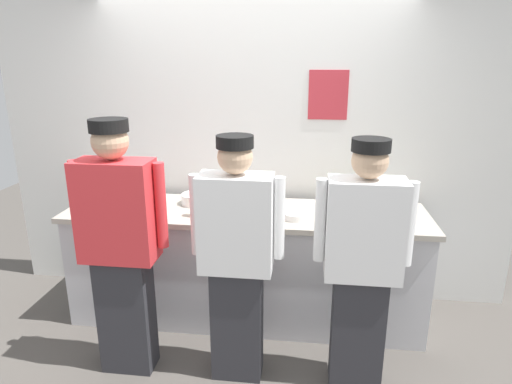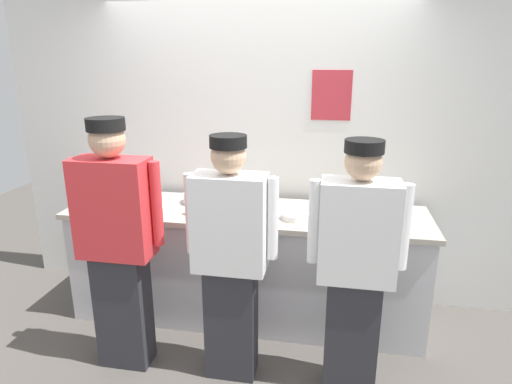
{
  "view_description": "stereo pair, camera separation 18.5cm",
  "coord_description": "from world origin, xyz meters",
  "px_view_note": "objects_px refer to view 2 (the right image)",
  "views": [
    {
      "loc": [
        0.48,
        -2.81,
        2.05
      ],
      "look_at": [
        0.08,
        0.36,
        1.08
      ],
      "focal_mm": 30.79,
      "sensor_mm": 36.0,
      "label": 1
    },
    {
      "loc": [
        0.66,
        -2.78,
        2.05
      ],
      "look_at": [
        0.08,
        0.36,
        1.08
      ],
      "focal_mm": 30.79,
      "sensor_mm": 36.0,
      "label": 2
    }
  ],
  "objects_px": {
    "chef_center": "(230,255)",
    "ramekin_red_sauce": "(159,210)",
    "deli_cup": "(397,205)",
    "chef_far_right": "(356,265)",
    "plate_stack_front": "(295,216)",
    "squeeze_bottle_secondary": "(195,203)",
    "chef_near_left": "(117,241)",
    "plate_stack_rear": "(199,198)",
    "sheet_tray": "(248,210)",
    "squeeze_bottle_primary": "(335,197)",
    "ramekin_yellow_sauce": "(405,215)",
    "ramekin_green_sauce": "(116,194)",
    "squeeze_bottle_spare": "(376,213)",
    "mixing_bowl_steel": "(136,197)"
  },
  "relations": [
    {
      "from": "chef_center",
      "to": "ramekin_red_sauce",
      "type": "height_order",
      "value": "chef_center"
    },
    {
      "from": "deli_cup",
      "to": "chef_far_right",
      "type": "bearing_deg",
      "value": -110.05
    },
    {
      "from": "plate_stack_front",
      "to": "squeeze_bottle_secondary",
      "type": "bearing_deg",
      "value": -176.27
    },
    {
      "from": "chef_near_left",
      "to": "deli_cup",
      "type": "relative_size",
      "value": 19.02
    },
    {
      "from": "chef_near_left",
      "to": "plate_stack_rear",
      "type": "distance_m",
      "value": 0.9
    },
    {
      "from": "sheet_tray",
      "to": "squeeze_bottle_primary",
      "type": "xyz_separation_m",
      "value": [
        0.66,
        0.22,
        0.08
      ]
    },
    {
      "from": "ramekin_yellow_sauce",
      "to": "ramekin_red_sauce",
      "type": "bearing_deg",
      "value": -173.54
    },
    {
      "from": "plate_stack_rear",
      "to": "ramekin_green_sauce",
      "type": "height_order",
      "value": "plate_stack_rear"
    },
    {
      "from": "chef_far_right",
      "to": "plate_stack_front",
      "type": "height_order",
      "value": "chef_far_right"
    },
    {
      "from": "chef_far_right",
      "to": "squeeze_bottle_spare",
      "type": "xyz_separation_m",
      "value": [
        0.15,
        0.57,
        0.14
      ]
    },
    {
      "from": "squeeze_bottle_primary",
      "to": "squeeze_bottle_spare",
      "type": "height_order",
      "value": "squeeze_bottle_primary"
    },
    {
      "from": "ramekin_yellow_sauce",
      "to": "ramekin_green_sauce",
      "type": "height_order",
      "value": "ramekin_yellow_sauce"
    },
    {
      "from": "squeeze_bottle_spare",
      "to": "ramekin_yellow_sauce",
      "type": "distance_m",
      "value": 0.28
    },
    {
      "from": "mixing_bowl_steel",
      "to": "squeeze_bottle_secondary",
      "type": "height_order",
      "value": "squeeze_bottle_secondary"
    },
    {
      "from": "chef_far_right",
      "to": "ramekin_yellow_sauce",
      "type": "xyz_separation_m",
      "value": [
        0.37,
        0.74,
        0.08
      ]
    },
    {
      "from": "plate_stack_rear",
      "to": "squeeze_bottle_spare",
      "type": "bearing_deg",
      "value": -10.49
    },
    {
      "from": "chef_far_right",
      "to": "ramekin_green_sauce",
      "type": "xyz_separation_m",
      "value": [
        -1.99,
        0.87,
        0.08
      ]
    },
    {
      "from": "plate_stack_front",
      "to": "sheet_tray",
      "type": "relative_size",
      "value": 0.42
    },
    {
      "from": "chef_far_right",
      "to": "deli_cup",
      "type": "xyz_separation_m",
      "value": [
        0.34,
        0.93,
        0.1
      ]
    },
    {
      "from": "squeeze_bottle_secondary",
      "to": "ramekin_red_sauce",
      "type": "distance_m",
      "value": 0.3
    },
    {
      "from": "chef_far_right",
      "to": "squeeze_bottle_spare",
      "type": "bearing_deg",
      "value": 75.41
    },
    {
      "from": "ramekin_yellow_sauce",
      "to": "chef_far_right",
      "type": "bearing_deg",
      "value": -116.76
    },
    {
      "from": "chef_center",
      "to": "ramekin_red_sauce",
      "type": "bearing_deg",
      "value": 142.2
    },
    {
      "from": "squeeze_bottle_spare",
      "to": "ramekin_green_sauce",
      "type": "relative_size",
      "value": 1.69
    },
    {
      "from": "chef_far_right",
      "to": "chef_center",
      "type": "bearing_deg",
      "value": -179.98
    },
    {
      "from": "chef_near_left",
      "to": "plate_stack_rear",
      "type": "bearing_deg",
      "value": 71.55
    },
    {
      "from": "chef_near_left",
      "to": "deli_cup",
      "type": "xyz_separation_m",
      "value": [
        1.86,
        0.95,
        0.05
      ]
    },
    {
      "from": "sheet_tray",
      "to": "squeeze_bottle_secondary",
      "type": "distance_m",
      "value": 0.41
    },
    {
      "from": "chef_near_left",
      "to": "squeeze_bottle_spare",
      "type": "xyz_separation_m",
      "value": [
        1.67,
        0.59,
        0.09
      ]
    },
    {
      "from": "plate_stack_rear",
      "to": "squeeze_bottle_spare",
      "type": "xyz_separation_m",
      "value": [
        1.39,
        -0.26,
        0.04
      ]
    },
    {
      "from": "squeeze_bottle_primary",
      "to": "ramekin_yellow_sauce",
      "type": "height_order",
      "value": "squeeze_bottle_primary"
    },
    {
      "from": "chef_center",
      "to": "squeeze_bottle_primary",
      "type": "height_order",
      "value": "chef_center"
    },
    {
      "from": "ramekin_red_sauce",
      "to": "ramekin_yellow_sauce",
      "type": "bearing_deg",
      "value": 6.46
    },
    {
      "from": "chef_center",
      "to": "ramekin_yellow_sauce",
      "type": "height_order",
      "value": "chef_center"
    },
    {
      "from": "squeeze_bottle_primary",
      "to": "ramekin_green_sauce",
      "type": "distance_m",
      "value": 1.86
    },
    {
      "from": "mixing_bowl_steel",
      "to": "ramekin_green_sauce",
      "type": "height_order",
      "value": "mixing_bowl_steel"
    },
    {
      "from": "chef_near_left",
      "to": "chef_far_right",
      "type": "bearing_deg",
      "value": 0.88
    },
    {
      "from": "ramekin_red_sauce",
      "to": "ramekin_green_sauce",
      "type": "relative_size",
      "value": 0.84
    },
    {
      "from": "chef_near_left",
      "to": "ramekin_yellow_sauce",
      "type": "bearing_deg",
      "value": 21.88
    },
    {
      "from": "chef_far_right",
      "to": "ramekin_red_sauce",
      "type": "height_order",
      "value": "chef_far_right"
    },
    {
      "from": "chef_center",
      "to": "plate_stack_rear",
      "type": "relative_size",
      "value": 6.65
    },
    {
      "from": "chef_far_right",
      "to": "sheet_tray",
      "type": "height_order",
      "value": "chef_far_right"
    },
    {
      "from": "plate_stack_rear",
      "to": "ramekin_yellow_sauce",
      "type": "xyz_separation_m",
      "value": [
        1.61,
        -0.09,
        -0.02
      ]
    },
    {
      "from": "squeeze_bottle_secondary",
      "to": "ramekin_green_sauce",
      "type": "bearing_deg",
      "value": 157.66
    },
    {
      "from": "ramekin_red_sauce",
      "to": "squeeze_bottle_spare",
      "type": "bearing_deg",
      "value": 1.45
    },
    {
      "from": "ramekin_yellow_sauce",
      "to": "mixing_bowl_steel",
      "type": "bearing_deg",
      "value": -179.38
    },
    {
      "from": "mixing_bowl_steel",
      "to": "ramekin_yellow_sauce",
      "type": "relative_size",
      "value": 4.0
    },
    {
      "from": "ramekin_green_sauce",
      "to": "squeeze_bottle_spare",
      "type": "bearing_deg",
      "value": -7.97
    },
    {
      "from": "chef_near_left",
      "to": "chef_center",
      "type": "height_order",
      "value": "chef_near_left"
    },
    {
      "from": "plate_stack_rear",
      "to": "chef_far_right",
      "type": "bearing_deg",
      "value": -33.74
    }
  ]
}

